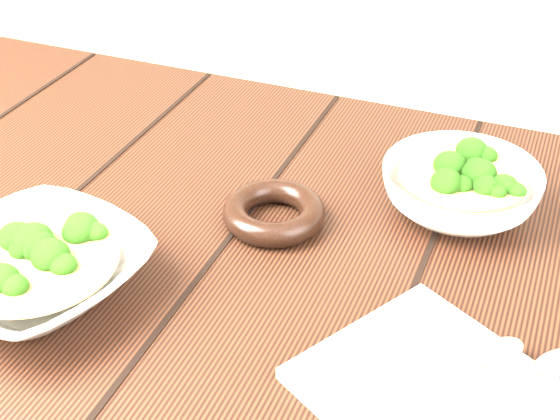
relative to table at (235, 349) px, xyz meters
name	(u,v)px	position (x,y,z in m)	size (l,w,h in m)	color
table	(235,349)	(0.00, 0.00, 0.00)	(1.20, 0.80, 0.75)	black
soup_bowl_front	(35,270)	(-0.15, -0.11, 0.15)	(0.24, 0.24, 0.06)	silver
soup_bowl_back	(460,188)	(0.19, 0.18, 0.15)	(0.19, 0.19, 0.06)	silver
trivet	(274,212)	(0.01, 0.08, 0.13)	(0.11, 0.11, 0.03)	black
napkin	(444,400)	(0.24, -0.10, 0.13)	(0.22, 0.18, 0.01)	beige
spoon_left	(469,368)	(0.25, -0.07, 0.13)	(0.12, 0.15, 0.01)	#A8A295
spoon_right	(527,374)	(0.30, -0.06, 0.13)	(0.14, 0.14, 0.01)	#A8A295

